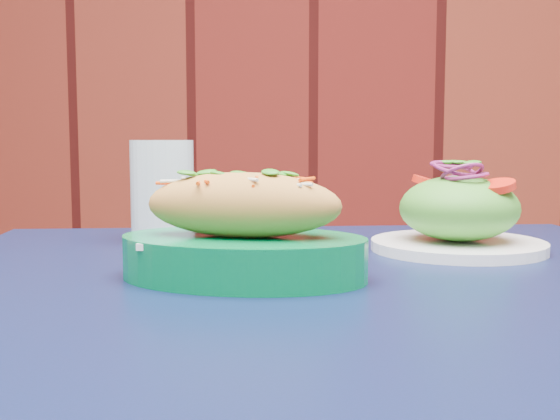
{
  "coord_description": "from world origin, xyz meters",
  "views": [
    {
      "loc": [
        0.49,
        0.72,
        0.88
      ],
      "look_at": [
        0.43,
        1.41,
        0.81
      ],
      "focal_mm": 45.0,
      "sensor_mm": 36.0,
      "label": 1
    }
  ],
  "objects": [
    {
      "name": "salad_plate",
      "position": [
        0.62,
        1.54,
        0.79
      ],
      "size": [
        0.2,
        0.2,
        0.11
      ],
      "rotation": [
        0.0,
        0.0,
        0.4
      ],
      "color": "white",
      "rests_on": "cafe_table"
    },
    {
      "name": "water_glass",
      "position": [
        0.26,
        1.58,
        0.81
      ],
      "size": [
        0.08,
        0.08,
        0.13
      ],
      "primitive_type": "cylinder",
      "color": "silver",
      "rests_on": "cafe_table"
    },
    {
      "name": "banh_mi_basket",
      "position": [
        0.4,
        1.36,
        0.79
      ],
      "size": [
        0.25,
        0.18,
        0.11
      ],
      "rotation": [
        0.0,
        0.0,
        -0.11
      ],
      "color": "#006935",
      "rests_on": "cafe_table"
    },
    {
      "name": "cafe_table",
      "position": [
        0.48,
        1.35,
        0.66
      ],
      "size": [
        0.92,
        0.92,
        0.75
      ],
      "rotation": [
        0.0,
        0.0,
        0.16
      ],
      "color": "black",
      "rests_on": "ground"
    }
  ]
}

